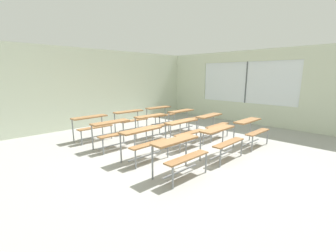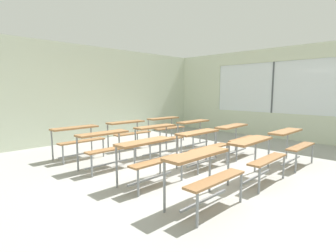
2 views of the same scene
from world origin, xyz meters
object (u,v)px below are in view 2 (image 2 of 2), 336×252
Objects in this scene: desk_bench_r1c1 at (202,140)px; desk_bench_r3c1 at (128,128)px; desk_bench_r3c2 at (166,123)px; desk_bench_r3c0 at (77,135)px; desk_bench_r0c0 at (203,167)px; desk_bench_r1c2 at (236,133)px; desk_bench_r2c2 at (196,127)px; desk_bench_r2c0 at (106,142)px; desk_bench_r0c1 at (256,150)px; desk_bench_r2c1 at (158,133)px; desk_bench_r0c2 at (291,139)px; desk_bench_r1c0 at (149,152)px.

desk_bench_r1c1 is 0.99× the size of desk_bench_r3c1.
desk_bench_r3c0 is at bearing -176.61° from desk_bench_r3c2.
desk_bench_r0c0 is at bearing -126.11° from desk_bench_r3c2.
desk_bench_r3c2 is at bearing 85.28° from desk_bench_r1c2.
desk_bench_r0c0 is 3.89m from desk_bench_r2c2.
desk_bench_r0c0 is 4.81m from desk_bench_r3c2.
desk_bench_r1c2 is at bearing -24.83° from desk_bench_r2c0.
desk_bench_r0c0 is 0.98× the size of desk_bench_r1c2.
desk_bench_r2c1 is (0.02, 2.55, 0.00)m from desk_bench_r0c1.
desk_bench_r3c0 is (-1.47, 3.75, 0.00)m from desk_bench_r0c1.
desk_bench_r3c2 is (1.51, 3.81, 0.00)m from desk_bench_r0c1.
desk_bench_r0c1 is 1.01× the size of desk_bench_r0c2.
desk_bench_r2c2 is at bearing 40.20° from desk_bench_r0c0.
desk_bench_r3c0 is at bearing 89.91° from desk_bench_r0c0.
desk_bench_r2c1 is at bearing -179.88° from desk_bench_r2c2.
desk_bench_r1c0 is 0.99× the size of desk_bench_r3c1.
desk_bench_r3c1 is at bearing 39.68° from desk_bench_r2c0.
desk_bench_r0c1 is 1.00× the size of desk_bench_r3c1.
desk_bench_r2c0 is 1.19m from desk_bench_r3c0.
desk_bench_r0c0 is 1.00× the size of desk_bench_r1c1.
desk_bench_r2c2 is (0.07, 1.30, 0.00)m from desk_bench_r1c2.
desk_bench_r2c2 is (2.90, 1.31, 0.00)m from desk_bench_r1c0.
desk_bench_r1c0 is 1.46m from desk_bench_r1c1.
desk_bench_r2c0 is (-2.86, 1.30, 0.00)m from desk_bench_r1c2.
desk_bench_r0c2 is (2.97, -0.07, 0.00)m from desk_bench_r0c0.
desk_bench_r1c2 is at bearing 40.24° from desk_bench_r0c1.
desk_bench_r2c0 is at bearing 152.68° from desk_bench_r1c2.
desk_bench_r2c0 is (-2.94, 2.59, 0.00)m from desk_bench_r0c2.
desk_bench_r0c1 and desk_bench_r1c0 have the same top height.
desk_bench_r3c0 is (-1.53, 2.50, 0.00)m from desk_bench_r1c1.
desk_bench_r0c0 is 0.99× the size of desk_bench_r0c1.
desk_bench_r2c0 is 2.94m from desk_bench_r2c2.
desk_bench_r1c1 and desk_bench_r3c0 have the same top height.
desk_bench_r0c2 is 0.98× the size of desk_bench_r1c2.
desk_bench_r3c0 is (-1.49, 1.20, 0.00)m from desk_bench_r2c1.
desk_bench_r0c2 is at bearing -2.16° from desk_bench_r0c1.
desk_bench_r0c0 and desk_bench_r0c1 have the same top height.
desk_bench_r0c0 is 3.14m from desk_bench_r1c2.
desk_bench_r2c0 and desk_bench_r3c1 have the same top height.
desk_bench_r0c2 is 1.00× the size of desk_bench_r2c2.
desk_bench_r0c2 is 0.99× the size of desk_bench_r3c1.
desk_bench_r2c0 is (-0.04, 1.31, 0.00)m from desk_bench_r1c0.
desk_bench_r1c0 is 3.88m from desk_bench_r3c2.
desk_bench_r0c2 and desk_bench_r3c0 have the same top height.
desk_bench_r3c2 is (0.01, 1.25, 0.00)m from desk_bench_r2c2.
desk_bench_r3c0 is 0.99× the size of desk_bench_r3c2.
desk_bench_r0c0 is 1.47m from desk_bench_r0c1.
desk_bench_r1c0 is 0.98× the size of desk_bench_r1c2.
desk_bench_r2c1 is 1.26m from desk_bench_r3c1.
desk_bench_r2c2 is 1.92m from desk_bench_r3c1.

